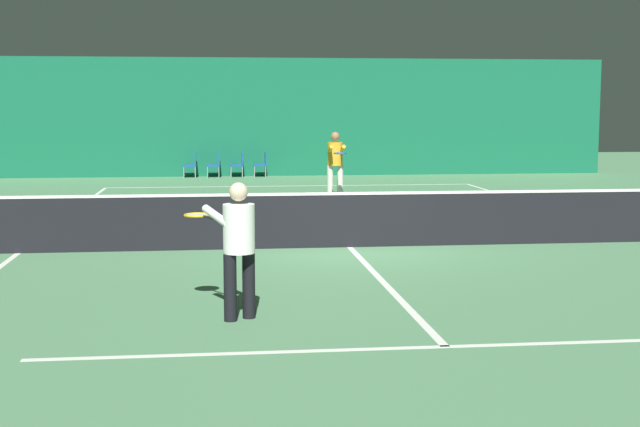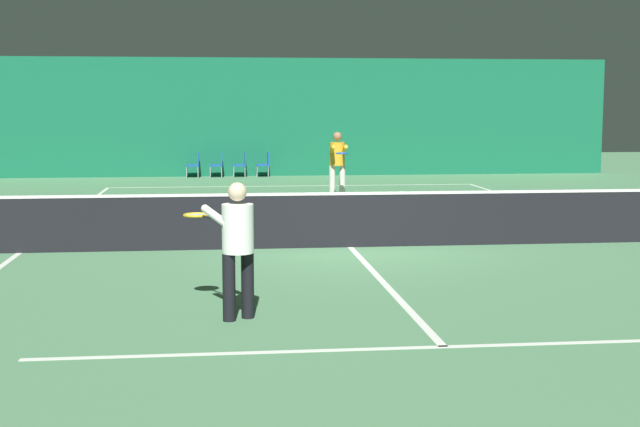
% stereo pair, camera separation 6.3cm
% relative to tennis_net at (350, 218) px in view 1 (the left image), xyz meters
% --- Properties ---
extents(ground_plane, '(60.00, 60.00, 0.00)m').
position_rel_tennis_net_xyz_m(ground_plane, '(0.00, 0.00, -0.51)').
color(ground_plane, '#4C7F56').
extents(backdrop_curtain, '(23.00, 0.12, 4.05)m').
position_rel_tennis_net_xyz_m(backdrop_curtain, '(0.00, 15.95, 1.52)').
color(backdrop_curtain, '#146042').
rests_on(backdrop_curtain, ground).
extents(court_line_baseline_far, '(11.00, 0.10, 0.00)m').
position_rel_tennis_net_xyz_m(court_line_baseline_far, '(0.00, 11.90, -0.51)').
color(court_line_baseline_far, silver).
rests_on(court_line_baseline_far, ground).
extents(court_line_service_far, '(8.25, 0.10, 0.00)m').
position_rel_tennis_net_xyz_m(court_line_service_far, '(0.00, 6.40, -0.51)').
color(court_line_service_far, silver).
rests_on(court_line_service_far, ground).
extents(court_line_service_near, '(8.25, 0.10, 0.00)m').
position_rel_tennis_net_xyz_m(court_line_service_near, '(0.00, -6.40, -0.51)').
color(court_line_service_near, silver).
rests_on(court_line_service_near, ground).
extents(court_line_sideline_left, '(0.10, 23.80, 0.00)m').
position_rel_tennis_net_xyz_m(court_line_sideline_left, '(-5.50, 0.00, -0.51)').
color(court_line_sideline_left, silver).
rests_on(court_line_sideline_left, ground).
extents(court_line_centre, '(0.10, 12.80, 0.00)m').
position_rel_tennis_net_xyz_m(court_line_centre, '(0.00, 0.00, -0.51)').
color(court_line_centre, silver).
rests_on(court_line_centre, ground).
extents(tennis_net, '(12.00, 0.10, 1.07)m').
position_rel_tennis_net_xyz_m(tennis_net, '(0.00, 0.00, 0.00)').
color(tennis_net, black).
rests_on(tennis_net, ground).
extents(player_near, '(0.94, 1.30, 1.56)m').
position_rel_tennis_net_xyz_m(player_near, '(-2.04, -4.96, 0.40)').
color(player_near, black).
rests_on(player_near, ground).
extents(player_far, '(0.43, 1.38, 1.73)m').
position_rel_tennis_net_xyz_m(player_far, '(0.88, 8.36, 0.50)').
color(player_far, beige).
rests_on(player_far, ground).
extents(courtside_chair_0, '(0.44, 0.44, 0.84)m').
position_rel_tennis_net_xyz_m(courtside_chair_0, '(-3.05, 15.40, -0.03)').
color(courtside_chair_0, '#99999E').
rests_on(courtside_chair_0, ground).
extents(courtside_chair_1, '(0.44, 0.44, 0.84)m').
position_rel_tennis_net_xyz_m(courtside_chair_1, '(-2.26, 15.40, -0.03)').
color(courtside_chair_1, '#99999E').
rests_on(courtside_chair_1, ground).
extents(courtside_chair_2, '(0.44, 0.44, 0.84)m').
position_rel_tennis_net_xyz_m(courtside_chair_2, '(-1.47, 15.40, -0.03)').
color(courtside_chair_2, '#99999E').
rests_on(courtside_chair_2, ground).
extents(courtside_chair_3, '(0.44, 0.44, 0.84)m').
position_rel_tennis_net_xyz_m(courtside_chair_3, '(-0.68, 15.40, -0.03)').
color(courtside_chair_3, '#99999E').
rests_on(courtside_chair_3, ground).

